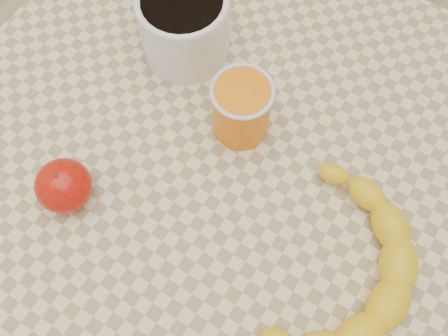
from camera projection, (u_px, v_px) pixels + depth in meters
The scene contains 6 objects.
ground at pixel (224, 280), 1.33m from camera, with size 3.00×3.00×0.00m, color tan.
table at pixel (224, 196), 0.72m from camera, with size 0.80×0.80×0.75m.
coffee_mug at pixel (182, 22), 0.66m from camera, with size 0.18×0.14×0.10m.
orange_juice_glass at pixel (241, 108), 0.62m from camera, with size 0.08×0.08×0.09m.
apple at pixel (64, 186), 0.60m from camera, with size 0.09×0.09×0.06m.
banana at pixel (342, 270), 0.57m from camera, with size 0.20×0.28×0.05m, color yellow, non-canonical shape.
Camera 1 is at (0.13, -0.20, 1.34)m, focal length 40.00 mm.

